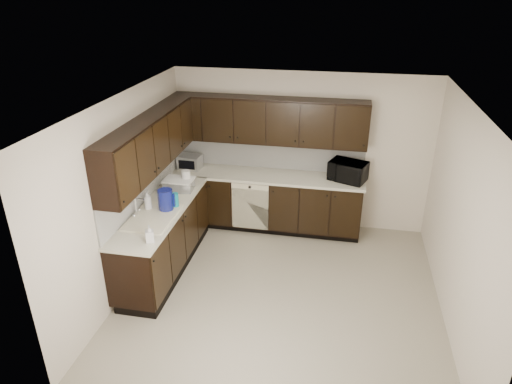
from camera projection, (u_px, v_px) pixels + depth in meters
The scene contains 20 objects.
floor at pixel (281, 293), 5.95m from camera, with size 4.00×4.00×0.00m, color #A19A86.
ceiling at pixel (286, 104), 4.90m from camera, with size 4.00×4.00×0.00m, color white.
wall_back at pixel (301, 151), 7.20m from camera, with size 4.00×0.02×2.50m, color beige.
wall_left at pixel (127, 194), 5.77m from camera, with size 0.02×4.00×2.50m, color beige.
wall_right at pixel (461, 223), 5.08m from camera, with size 0.02×4.00×2.50m, color beige.
wall_front at pixel (248, 319), 3.65m from camera, with size 4.00×0.02×2.50m, color beige.
lower_cabinets at pixel (226, 218), 6.94m from camera, with size 3.00×2.80×0.90m.
countertop at pixel (225, 188), 6.72m from camera, with size 3.03×2.83×0.04m.
backsplash at pixel (215, 166), 6.84m from camera, with size 3.00×2.80×0.48m.
upper_cabinets at pixel (219, 130), 6.47m from camera, with size 3.00×2.80×0.70m.
dishwasher at pixel (250, 204), 7.10m from camera, with size 0.58×0.04×0.78m.
sink at pixel (153, 222), 5.86m from camera, with size 0.54×0.82×0.42m.
microwave at pixel (348, 171), 6.88m from camera, with size 0.54×0.37×0.30m, color black.
soap_bottle_a at pixel (149, 234), 5.28m from camera, with size 0.09×0.10×0.21m, color gray.
soap_bottle_b at pixel (148, 200), 6.01m from camera, with size 0.10×0.10×0.26m, color gray.
toaster_oven at pixel (190, 162), 7.33m from camera, with size 0.35×0.26×0.22m, color #BEBEC0.
storage_bin at pixel (179, 185), 6.60m from camera, with size 0.40×0.30×0.16m, color silver.
blue_pitcher at pixel (166, 200), 5.98m from camera, with size 0.20×0.20×0.29m, color navy.
teal_tumbler at pixel (175, 200), 6.07m from camera, with size 0.09×0.09×0.20m, color #0C7887.
paper_towel_roll at pixel (186, 179), 6.62m from camera, with size 0.12×0.12×0.28m, color silver.
Camera 1 is at (0.61, -4.81, 3.71)m, focal length 32.00 mm.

